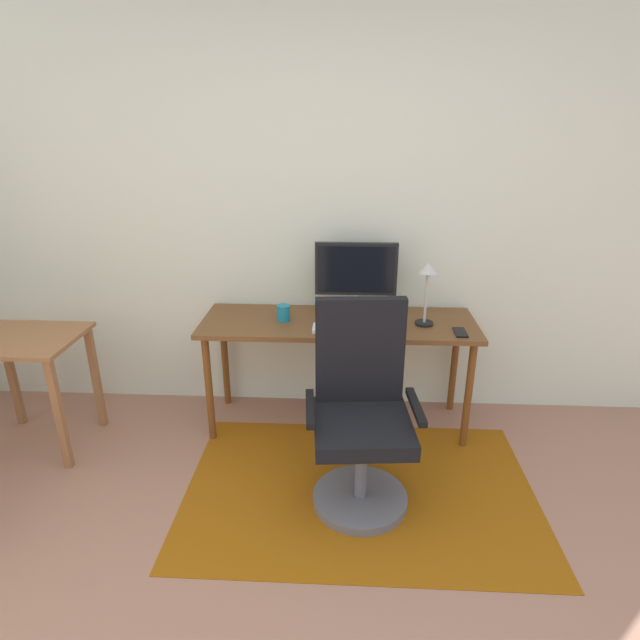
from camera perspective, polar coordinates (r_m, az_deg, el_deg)
wall_back at (r=3.31m, az=2.63°, el=11.51°), size 6.00×0.10×2.60m
area_rug at (r=2.93m, az=4.40°, el=-18.19°), size 1.86×1.24×0.01m
desk at (r=3.16m, az=2.05°, el=-1.33°), size 1.67×0.55×0.72m
monitor at (r=3.18m, az=4.01°, el=5.31°), size 0.50×0.18×0.45m
keyboard at (r=2.99m, az=3.29°, el=-0.97°), size 0.43×0.13×0.02m
computer_mouse at (r=3.03m, az=8.98°, el=-0.80°), size 0.06×0.10×0.03m
coffee_cup at (r=3.13m, az=-4.07°, el=0.79°), size 0.08×0.08×0.10m
cell_phone at (r=3.06m, az=15.28°, el=-1.33°), size 0.07×0.14×0.01m
desk_lamp at (r=3.05m, az=11.82°, el=4.29°), size 0.11×0.11×0.38m
office_chair at (r=2.64m, az=4.56°, el=-11.23°), size 0.58×0.51×1.06m
side_table at (r=3.43m, az=-29.83°, el=-3.76°), size 0.63×0.52×0.71m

